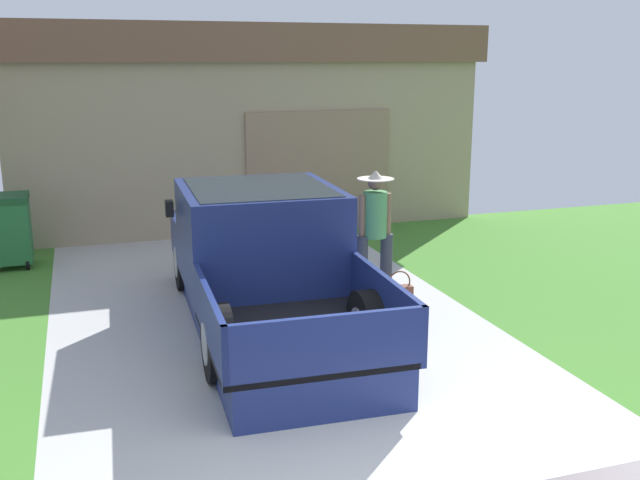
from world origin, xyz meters
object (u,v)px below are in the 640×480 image
object	(u,v)px
wheeled_trash_bin	(10,228)
house_with_garage	(226,117)
person_with_hat	(375,229)
handbag	(399,294)
pickup_truck	(262,260)

from	to	relation	value
wheeled_trash_bin	house_with_garage	bearing A→B (deg)	44.16
person_with_hat	handbag	size ratio (longest dim) A/B	3.79
person_with_hat	house_with_garage	world-z (taller)	house_with_garage
person_with_hat	handbag	distance (m)	0.91
wheeled_trash_bin	handbag	bearing A→B (deg)	-35.69
person_with_hat	wheeled_trash_bin	xyz separation A→B (m)	(-4.77, 3.25, -0.35)
handbag	pickup_truck	bearing A→B (deg)	177.29
house_with_garage	wheeled_trash_bin	distance (m)	6.05
house_with_garage	handbag	bearing A→B (deg)	-84.46
person_with_hat	pickup_truck	bearing A→B (deg)	8.93
pickup_truck	person_with_hat	bearing A→B (deg)	11.13
house_with_garage	wheeled_trash_bin	world-z (taller)	house_with_garage
person_with_hat	wheeled_trash_bin	world-z (taller)	person_with_hat
house_with_garage	wheeled_trash_bin	xyz separation A→B (m)	(-4.24, -4.12, -1.31)
handbag	house_with_garage	distance (m)	7.94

